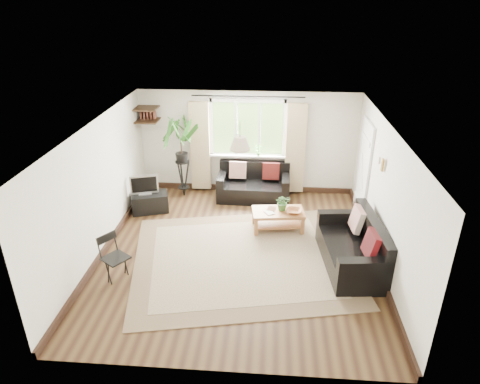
# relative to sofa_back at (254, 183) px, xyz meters

# --- Properties ---
(floor) EXTENTS (5.50, 5.50, 0.00)m
(floor) POSITION_rel_sofa_back_xyz_m (-0.17, -2.28, -0.39)
(floor) COLOR black
(floor) RESTS_ON ground
(ceiling) EXTENTS (5.50, 5.50, 0.00)m
(ceiling) POSITION_rel_sofa_back_xyz_m (-0.17, -2.28, 2.01)
(ceiling) COLOR white
(ceiling) RESTS_ON floor
(wall_back) EXTENTS (5.00, 0.02, 2.40)m
(wall_back) POSITION_rel_sofa_back_xyz_m (-0.17, 0.47, 0.81)
(wall_back) COLOR silver
(wall_back) RESTS_ON floor
(wall_front) EXTENTS (5.00, 0.02, 2.40)m
(wall_front) POSITION_rel_sofa_back_xyz_m (-0.17, -5.03, 0.81)
(wall_front) COLOR silver
(wall_front) RESTS_ON floor
(wall_left) EXTENTS (0.02, 5.50, 2.40)m
(wall_left) POSITION_rel_sofa_back_xyz_m (-2.67, -2.28, 0.81)
(wall_left) COLOR silver
(wall_left) RESTS_ON floor
(wall_right) EXTENTS (0.02, 5.50, 2.40)m
(wall_right) POSITION_rel_sofa_back_xyz_m (2.33, -2.28, 0.81)
(wall_right) COLOR silver
(wall_right) RESTS_ON floor
(rug) EXTENTS (4.41, 3.98, 0.02)m
(rug) POSITION_rel_sofa_back_xyz_m (-0.09, -2.50, -0.37)
(rug) COLOR #BAAE90
(rug) RESTS_ON floor
(window) EXTENTS (2.50, 0.16, 2.16)m
(window) POSITION_rel_sofa_back_xyz_m (-0.17, 0.43, 1.16)
(window) COLOR white
(window) RESTS_ON wall_back
(door) EXTENTS (0.06, 0.96, 2.06)m
(door) POSITION_rel_sofa_back_xyz_m (2.30, -0.58, 0.61)
(door) COLOR silver
(door) RESTS_ON wall_right
(corner_shelf) EXTENTS (0.50, 0.50, 0.34)m
(corner_shelf) POSITION_rel_sofa_back_xyz_m (-2.42, 0.22, 1.50)
(corner_shelf) COLOR black
(corner_shelf) RESTS_ON wall_back
(pendant_lamp) EXTENTS (0.36, 0.36, 0.54)m
(pendant_lamp) POSITION_rel_sofa_back_xyz_m (-0.17, -1.88, 1.66)
(pendant_lamp) COLOR beige
(pendant_lamp) RESTS_ON ceiling
(wall_sconce) EXTENTS (0.12, 0.12, 0.28)m
(wall_sconce) POSITION_rel_sofa_back_xyz_m (2.26, -1.98, 1.35)
(wall_sconce) COLOR beige
(wall_sconce) RESTS_ON wall_right
(sofa_back) EXTENTS (1.65, 0.86, 0.77)m
(sofa_back) POSITION_rel_sofa_back_xyz_m (0.00, 0.00, 0.00)
(sofa_back) COLOR black
(sofa_back) RESTS_ON floor
(sofa_right) EXTENTS (1.86, 1.07, 0.84)m
(sofa_right) POSITION_rel_sofa_back_xyz_m (1.83, -2.53, 0.03)
(sofa_right) COLOR black
(sofa_right) RESTS_ON floor
(coffee_table) EXTENTS (1.09, 0.68, 0.42)m
(coffee_table) POSITION_rel_sofa_back_xyz_m (0.56, -1.38, -0.18)
(coffee_table) COLOR #995F32
(coffee_table) RESTS_ON floor
(table_plant) EXTENTS (0.32, 0.28, 0.33)m
(table_plant) POSITION_rel_sofa_back_xyz_m (0.64, -1.32, 0.20)
(table_plant) COLOR #315E25
(table_plant) RESTS_ON coffee_table
(bowl) EXTENTS (0.35, 0.35, 0.07)m
(bowl) POSITION_rel_sofa_back_xyz_m (0.87, -1.44, 0.07)
(bowl) COLOR #9B5D35
(bowl) RESTS_ON coffee_table
(book_a) EXTENTS (0.24, 0.26, 0.02)m
(book_a) POSITION_rel_sofa_back_xyz_m (0.31, -1.51, 0.04)
(book_a) COLOR white
(book_a) RESTS_ON coffee_table
(book_b) EXTENTS (0.20, 0.24, 0.02)m
(book_b) POSITION_rel_sofa_back_xyz_m (0.34, -1.30, 0.04)
(book_b) COLOR brown
(book_b) RESTS_ON coffee_table
(tv_stand) EXTENTS (0.86, 0.64, 0.41)m
(tv_stand) POSITION_rel_sofa_back_xyz_m (-2.23, -0.80, -0.18)
(tv_stand) COLOR black
(tv_stand) RESTS_ON floor
(tv) EXTENTS (0.62, 0.37, 0.45)m
(tv) POSITION_rel_sofa_back_xyz_m (-2.31, -0.80, 0.25)
(tv) COLOR #A5A5AA
(tv) RESTS_ON tv_stand
(palm_stand) EXTENTS (0.92, 0.92, 1.86)m
(palm_stand) POSITION_rel_sofa_back_xyz_m (-1.65, 0.05, 0.55)
(palm_stand) COLOR black
(palm_stand) RESTS_ON floor
(folding_chair) EXTENTS (0.57, 0.57, 0.80)m
(folding_chair) POSITION_rel_sofa_back_xyz_m (-2.13, -3.24, 0.01)
(folding_chair) COLOR black
(folding_chair) RESTS_ON floor
(sill_plant) EXTENTS (0.14, 0.10, 0.27)m
(sill_plant) POSITION_rel_sofa_back_xyz_m (0.08, 0.35, 0.68)
(sill_plant) COLOR #2D6023
(sill_plant) RESTS_ON window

